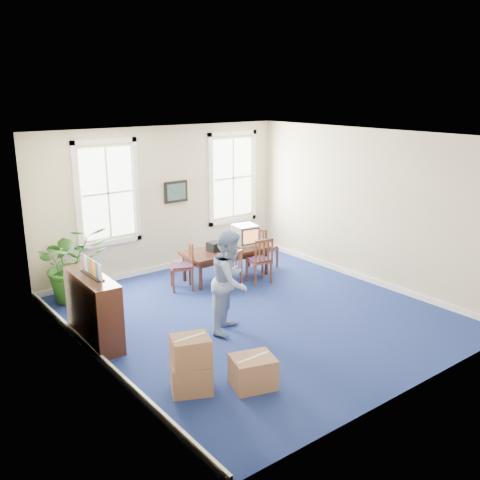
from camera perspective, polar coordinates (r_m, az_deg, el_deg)
floor at (r=9.83m, az=1.68°, el=-7.88°), size 6.50×6.50×0.00m
ceiling at (r=9.04m, az=1.85°, el=11.04°), size 6.50×6.50×0.00m
wall_back at (r=11.94m, az=-8.18°, el=4.29°), size 6.50×0.00×6.50m
wall_front at (r=7.21m, az=18.38°, el=-4.06°), size 6.50×0.00×6.50m
wall_left at (r=7.83m, az=-15.50°, el=-2.24°), size 0.00×6.50×6.50m
wall_right at (r=11.40m, az=13.55°, el=3.46°), size 0.00×6.50×6.50m
baseboard_back at (r=12.31m, az=-7.84°, el=-2.78°), size 6.00×0.04×0.12m
baseboard_left at (r=8.43m, az=-14.53°, el=-12.21°), size 0.04×6.50×0.12m
baseboard_right at (r=11.79m, az=12.97°, el=-3.88°), size 0.04×6.50×0.12m
window_left at (r=11.30m, az=-13.95°, el=4.88°), size 1.40×0.12×2.20m
window_right at (r=12.89m, az=-0.79°, el=6.65°), size 1.40×0.12×2.20m
wall_picture at (r=12.01m, az=-6.85°, el=5.14°), size 0.58×0.06×0.48m
conference_table at (r=11.55m, az=-1.49°, el=-2.50°), size 1.93×0.94×0.65m
crt_tv at (r=11.75m, az=0.57°, el=0.58°), size 0.55×0.59×0.44m
game_console at (r=11.93m, az=1.68°, el=-0.16°), size 0.22×0.24×0.05m
equipment_bag at (r=11.34m, az=-2.51°, el=-0.64°), size 0.42×0.29×0.20m
chair_near_left at (r=10.81m, az=-1.13°, el=-3.22°), size 0.45×0.45×0.85m
chair_near_right at (r=11.24m, az=2.05°, el=-2.12°), size 0.52×0.52×0.99m
chair_end_left at (r=10.91m, az=-6.26°, el=-2.77°), size 0.59×0.59×0.99m
chair_end_right at (r=12.17m, az=2.77°, el=-0.78°), size 0.48×0.48×0.96m
man at (r=8.90m, az=-1.02°, el=-4.41°), size 1.08×1.03×1.75m
credenza at (r=8.91m, az=-15.35°, el=-7.05°), size 0.47×1.48×1.15m
brochure_rack at (r=8.67m, az=-15.56°, el=-2.62°), size 0.35×0.67×0.30m
potted_plant at (r=10.69m, az=-17.33°, el=-2.34°), size 1.46×1.30×1.50m
cardboard_boxes at (r=7.54m, az=-4.32°, el=-12.18°), size 1.88×1.88×0.84m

